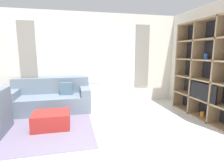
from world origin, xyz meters
TOP-DOWN VIEW (x-y plane):
  - ground_plane at (0.00, 0.00)m, footprint 16.00×16.00m
  - wall_back at (0.00, 3.08)m, footprint 6.62×0.11m
  - wall_right at (2.74, 1.52)m, footprint 0.07×4.25m
  - area_rug at (-1.45, 1.56)m, footprint 2.66×2.23m
  - shelving_unit at (2.57, 1.27)m, footprint 0.35×2.05m
  - couch_main at (-1.07, 2.61)m, footprint 2.05×0.86m
  - ottoman at (-0.95, 1.47)m, footprint 0.74×0.57m

SIDE VIEW (x-z plane):
  - ground_plane at x=0.00m, z-range 0.00..0.00m
  - area_rug at x=-1.45m, z-range 0.00..0.01m
  - ottoman at x=-0.95m, z-range 0.00..0.34m
  - couch_main at x=-1.07m, z-range -0.12..0.75m
  - shelving_unit at x=2.57m, z-range -0.02..2.30m
  - wall_right at x=2.74m, z-range 0.00..2.70m
  - wall_back at x=0.00m, z-range 0.01..2.71m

